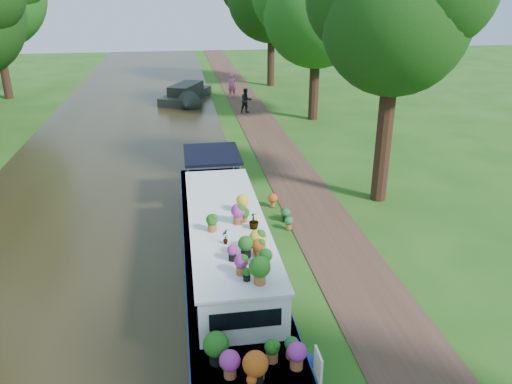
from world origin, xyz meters
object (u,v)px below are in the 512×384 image
(plant_boat, at_px, (228,255))
(pedestrian_dark, at_px, (246,101))
(pedestrian_pink, at_px, (232,86))
(second_boat, at_px, (186,94))

(plant_boat, relative_size, pedestrian_dark, 9.01)
(plant_boat, height_order, pedestrian_dark, plant_boat)
(pedestrian_pink, height_order, pedestrian_dark, pedestrian_pink)
(second_boat, xyz_separation_m, pedestrian_dark, (3.56, -4.11, 0.30))
(plant_boat, distance_m, second_boat, 22.93)
(plant_boat, xyz_separation_m, pedestrian_dark, (3.06, 18.81, -0.07))
(plant_boat, height_order, second_boat, plant_boat)
(second_boat, distance_m, pedestrian_pink, 3.35)
(second_boat, bearing_deg, plant_boat, -63.86)
(second_boat, height_order, pedestrian_pink, pedestrian_pink)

